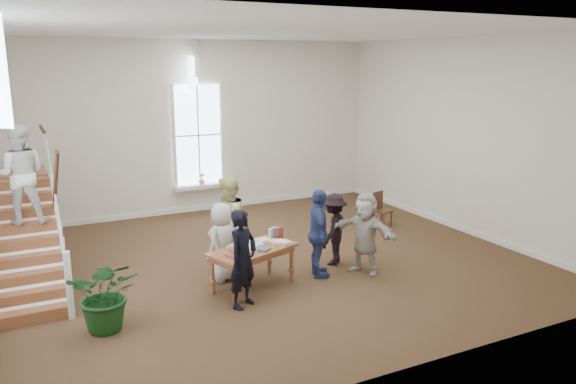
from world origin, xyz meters
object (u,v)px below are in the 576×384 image
person_yellow (228,223)px  floor_plant (107,294)px  library_table (254,252)px  elderly_woman (222,242)px  side_chair (381,208)px  woman_cluster_a (318,234)px  woman_cluster_c (365,233)px  police_officer (243,259)px  woman_cluster_b (334,229)px

person_yellow → floor_plant: person_yellow is taller
library_table → floor_plant: (-2.60, -0.52, -0.09)m
elderly_woman → side_chair: elderly_woman is taller
woman_cluster_a → woman_cluster_c: bearing=-83.6°
police_officer → person_yellow: size_ratio=0.89×
side_chair → floor_plant: bearing=-175.4°
elderly_woman → side_chair: bearing=165.2°
woman_cluster_c → floor_plant: 4.79m
police_officer → library_table: bearing=23.5°
woman_cluster_c → library_table: bearing=-122.7°
person_yellow → woman_cluster_c: size_ratio=1.17×
woman_cluster_a → woman_cluster_c: (0.90, -0.20, -0.06)m
woman_cluster_b → woman_cluster_c: woman_cluster_c is taller
woman_cluster_b → floor_plant: 4.58m
police_officer → elderly_woman: police_officer is taller
library_table → woman_cluster_c: woman_cluster_c is taller
woman_cluster_a → floor_plant: bearing=115.8°
person_yellow → floor_plant: bearing=-11.4°
woman_cluster_a → woman_cluster_c: 0.92m
woman_cluster_b → woman_cluster_c: size_ratio=0.92×
library_table → woman_cluster_c: bearing=-26.1°
person_yellow → side_chair: bearing=149.5°
police_officer → floor_plant: bearing=145.2°
police_officer → elderly_woman: bearing=54.3°
floor_plant → side_chair: floor_plant is taller
police_officer → woman_cluster_a: woman_cluster_a is taller
woman_cluster_c → side_chair: (2.09, 2.39, -0.31)m
elderly_woman → woman_cluster_c: 2.69m
library_table → woman_cluster_c: size_ratio=1.11×
police_officer → floor_plant: (-2.13, 0.13, -0.25)m
woman_cluster_c → floor_plant: size_ratio=1.36×
person_yellow → floor_plant: 3.02m
police_officer → woman_cluster_a: size_ratio=0.98×
woman_cluster_c → side_chair: size_ratio=1.83×
elderly_woman → woman_cluster_b: bearing=141.8°
floor_plant → woman_cluster_b: bearing=11.6°
person_yellow → side_chair: 4.49m
library_table → floor_plant: 2.65m
elderly_woman → floor_plant: 2.50m
elderly_woman → person_yellow: bearing=-154.2°
police_officer → woman_cluster_a: bearing=-12.2°
library_table → elderly_woman: elderly_woman is taller
elderly_woman → woman_cluster_a: 1.78m
elderly_woman → side_chair: 4.90m
police_officer → elderly_woman: (0.10, 1.25, -0.09)m
floor_plant → woman_cluster_a: bearing=6.9°
police_officer → woman_cluster_c: size_ratio=1.05×
police_officer → elderly_woman: size_ratio=1.13×
library_table → side_chair: bearing=7.0°
library_table → person_yellow: 1.13m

